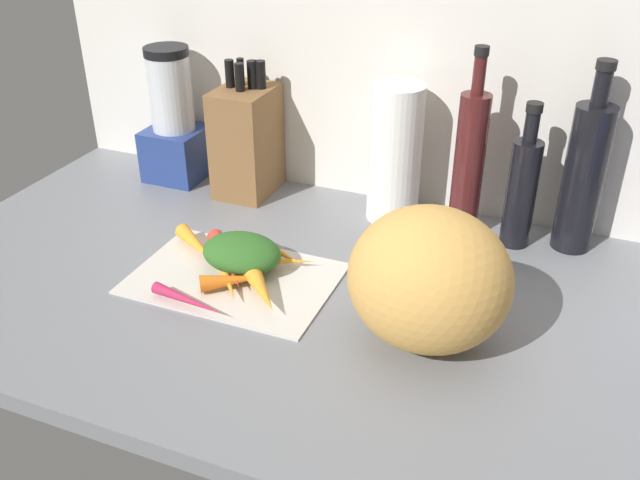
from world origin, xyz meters
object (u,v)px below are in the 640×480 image
object	(u,v)px
carrot_6	(261,289)
carrot_5	(189,301)
carrot_0	(226,260)
bottle_1	(522,189)
carrot_7	(233,280)
winter_squash	(429,279)
carrot_1	(198,246)
carrot_4	(227,278)
paper_towel_roll	(395,154)
cutting_board	(234,277)
blender_appliance	(174,124)
carrot_2	(280,253)
bottle_0	(469,163)
knife_block	(247,140)
bottle_2	(584,176)
carrot_3	(277,261)

from	to	relation	value
carrot_6	carrot_5	bearing A→B (deg)	-147.19
carrot_0	bottle_1	distance (cm)	54.10
carrot_7	winter_squash	size ratio (longest dim) A/B	0.46
carrot_1	carrot_5	xyz separation A→B (cm)	(7.20, -14.85, -0.44)
carrot_4	paper_towel_roll	bearing A→B (deg)	62.79
cutting_board	blender_appliance	world-z (taller)	blender_appliance
blender_appliance	carrot_7	bearing A→B (deg)	-47.38
winter_squash	paper_towel_roll	xyz separation A→B (cm)	(-16.21, 36.20, 2.73)
carrot_0	blender_appliance	distance (cm)	43.78
carrot_0	blender_appliance	bearing A→B (deg)	133.20
cutting_board	carrot_2	distance (cm)	9.72
carrot_2	carrot_5	xyz separation A→B (cm)	(-7.17, -18.91, -0.05)
carrot_7	paper_towel_roll	world-z (taller)	paper_towel_roll
cutting_board	bottle_1	xyz separation A→B (cm)	(42.49, 30.81, 10.70)
carrot_7	bottle_0	bearing A→B (deg)	47.67
blender_appliance	knife_block	bearing A→B (deg)	-1.80
carrot_5	blender_appliance	size ratio (longest dim) A/B	0.50
carrot_2	winter_squash	distance (cm)	33.11
bottle_2	paper_towel_roll	bearing A→B (deg)	-177.89
carrot_7	bottle_0	distance (cm)	47.50
carrot_5	knife_block	world-z (taller)	knife_block
carrot_7	blender_appliance	xyz separation A→B (cm)	(-33.22, 36.11, 10.18)
winter_squash	bottle_1	world-z (taller)	bottle_1
carrot_6	knife_block	xyz separation A→B (cm)	(-21.09, 36.65, 9.11)
cutting_board	bottle_2	bearing A→B (deg)	32.68
carrot_2	bottle_0	xyz separation A→B (cm)	(27.71, 22.39, 12.75)
carrot_1	carrot_3	world-z (taller)	carrot_1
carrot_4	bottle_2	world-z (taller)	bottle_2
knife_block	carrot_3	bearing A→B (deg)	-54.50
bottle_1	carrot_6	bearing A→B (deg)	-134.83
carrot_1	bottle_1	xyz separation A→B (cm)	(51.92, 26.62, 8.86)
carrot_4	bottle_0	xyz separation A→B (cm)	(32.41, 33.29, 12.67)
carrot_5	blender_appliance	xyz separation A→B (cm)	(-29.23, 43.49, 10.64)
bottle_1	carrot_5	bearing A→B (deg)	-137.16
knife_block	carrot_2	bearing A→B (deg)	-52.36
carrot_5	bottle_1	world-z (taller)	bottle_1
carrot_7	bottle_1	size ratio (longest dim) A/B	0.40
carrot_7	bottle_0	size ratio (longest dim) A/B	0.31
carrot_2	paper_towel_roll	world-z (taller)	paper_towel_roll
cutting_board	carrot_7	world-z (taller)	carrot_7
bottle_2	bottle_0	bearing A→B (deg)	-171.49
cutting_board	carrot_3	world-z (taller)	carrot_3
carrot_2	carrot_7	world-z (taller)	carrot_7
carrot_3	cutting_board	bearing A→B (deg)	-135.74
blender_appliance	carrot_4	bearing A→B (deg)	-48.22
carrot_4	carrot_0	bearing A→B (deg)	119.85
winter_squash	bottle_0	bearing A→B (deg)	92.96
carrot_3	bottle_0	bearing A→B (deg)	42.95
carrot_1	bottle_2	world-z (taller)	bottle_2
carrot_2	paper_towel_roll	xyz separation A→B (cm)	(13.28, 24.08, 11.66)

